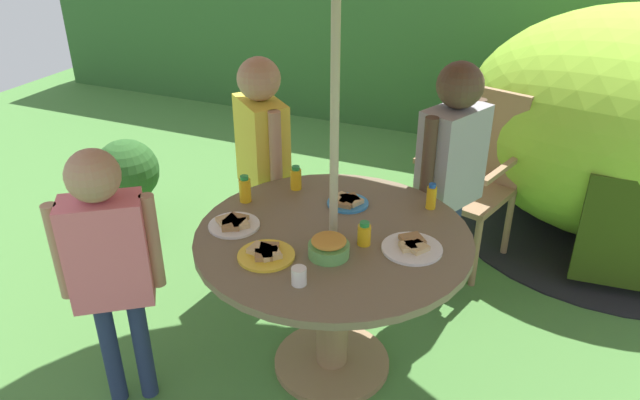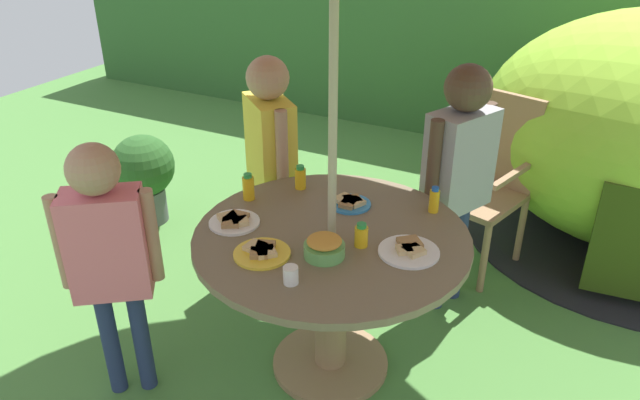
{
  "view_description": "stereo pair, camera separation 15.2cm",
  "coord_description": "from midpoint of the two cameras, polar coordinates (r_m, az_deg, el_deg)",
  "views": [
    {
      "loc": [
        0.82,
        -2.05,
        2.06
      ],
      "look_at": [
        -0.09,
        0.07,
        0.85
      ],
      "focal_mm": 33.78,
      "sensor_mm": 36.0,
      "label": 1
    },
    {
      "loc": [
        0.96,
        -1.98,
        2.06
      ],
      "look_at": [
        -0.09,
        0.07,
        0.85
      ],
      "focal_mm": 33.78,
      "sensor_mm": 36.0,
      "label": 2
    }
  ],
  "objects": [
    {
      "name": "plate_far_left",
      "position": [
        2.48,
        7.0,
        -4.47
      ],
      "size": [
        0.25,
        0.25,
        0.03
      ],
      "color": "white",
      "rests_on": "garden_table"
    },
    {
      "name": "child_in_pink_shirt",
      "position": [
        2.55,
        -21.11,
        -4.64
      ],
      "size": [
        0.36,
        0.32,
        1.21
      ],
      "rotation": [
        0.0,
        0.0,
        0.62
      ],
      "color": "navy",
      "rests_on": "ground_plane"
    },
    {
      "name": "cup_near",
      "position": [
        2.25,
        -3.96,
        -7.24
      ],
      "size": [
        0.06,
        0.06,
        0.07
      ],
      "primitive_type": "cylinder",
      "color": "white",
      "rests_on": "garden_table"
    },
    {
      "name": "snack_bowl",
      "position": [
        2.4,
        -0.97,
        -4.47
      ],
      "size": [
        0.17,
        0.17,
        0.09
      ],
      "color": "#66B259",
      "rests_on": "garden_table"
    },
    {
      "name": "dome_tent",
      "position": [
        4.26,
        26.61,
        6.39
      ],
      "size": [
        2.31,
        2.31,
        1.45
      ],
      "rotation": [
        0.0,
        0.0,
        0.08
      ],
      "color": "#8CC633",
      "rests_on": "ground_plane"
    },
    {
      "name": "juice_bottle_near_right",
      "position": [
        2.93,
        -3.79,
        2.04
      ],
      "size": [
        0.05,
        0.05,
        0.12
      ],
      "color": "yellow",
      "rests_on": "garden_table"
    },
    {
      "name": "juice_bottle_far_right",
      "position": [
        2.78,
        8.97,
        0.28
      ],
      "size": [
        0.05,
        0.05,
        0.12
      ],
      "color": "yellow",
      "rests_on": "garden_table"
    },
    {
      "name": "plate_center_front",
      "position": [
        2.79,
        1.08,
        -0.18
      ],
      "size": [
        0.19,
        0.19,
        0.03
      ],
      "color": "#338CD8",
      "rests_on": "garden_table"
    },
    {
      "name": "wooden_chair",
      "position": [
        3.66,
        13.28,
        2.81
      ],
      "size": [
        0.58,
        0.58,
        1.03
      ],
      "rotation": [
        0.0,
        0.0,
        -0.29
      ],
      "color": "#93704C",
      "rests_on": "ground_plane"
    },
    {
      "name": "plate_mid_right",
      "position": [
        2.65,
        -9.8,
        -2.26
      ],
      "size": [
        0.22,
        0.22,
        0.03
      ],
      "color": "white",
      "rests_on": "garden_table"
    },
    {
      "name": "juice_bottle_center_back",
      "position": [
        2.48,
        2.46,
        -3.27
      ],
      "size": [
        0.06,
        0.06,
        0.1
      ],
      "color": "yellow",
      "rests_on": "garden_table"
    },
    {
      "name": "child_in_grey_shirt",
      "position": [
        3.07,
        11.03,
        4.02
      ],
      "size": [
        0.32,
        0.42,
        1.33
      ],
      "rotation": [
        0.0,
        0.0,
        -1.99
      ],
      "color": "navy",
      "rests_on": "ground_plane"
    },
    {
      "name": "garden_table",
      "position": [
        2.67,
        -0.41,
        -6.63
      ],
      "size": [
        1.19,
        1.19,
        0.74
      ],
      "color": "#93704C",
      "rests_on": "ground_plane"
    },
    {
      "name": "child_in_yellow_shirt",
      "position": [
        3.21,
        -6.87,
        5.12
      ],
      "size": [
        0.38,
        0.36,
        1.31
      ],
      "rotation": [
        0.0,
        0.0,
        -0.71
      ],
      "color": "navy",
      "rests_on": "ground_plane"
    },
    {
      "name": "juice_bottle_near_left",
      "position": [
        2.83,
        -8.65,
        0.97
      ],
      "size": [
        0.06,
        0.06,
        0.13
      ],
      "color": "yellow",
      "rests_on": "garden_table"
    },
    {
      "name": "plate_front_edge",
      "position": [
        2.43,
        -6.94,
        -5.12
      ],
      "size": [
        0.23,
        0.23,
        0.03
      ],
      "color": "yellow",
      "rests_on": "garden_table"
    },
    {
      "name": "hedge_backdrop",
      "position": [
        5.68,
        14.16,
        14.36
      ],
      "size": [
        9.0,
        0.7,
        1.63
      ],
      "primitive_type": "cube",
      "color": "#33602D",
      "rests_on": "ground_plane"
    },
    {
      "name": "ground_plane",
      "position": [
        3.03,
        -0.38,
        -15.42
      ],
      "size": [
        10.0,
        10.0,
        0.02
      ],
      "primitive_type": "cube",
      "color": "#477A38"
    },
    {
      "name": "potted_plant",
      "position": [
        4.14,
        -18.74,
        2.02
      ],
      "size": [
        0.41,
        0.41,
        0.62
      ],
      "color": "#595960",
      "rests_on": "ground_plane"
    }
  ]
}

